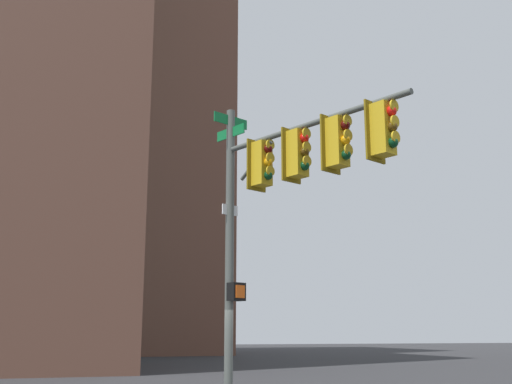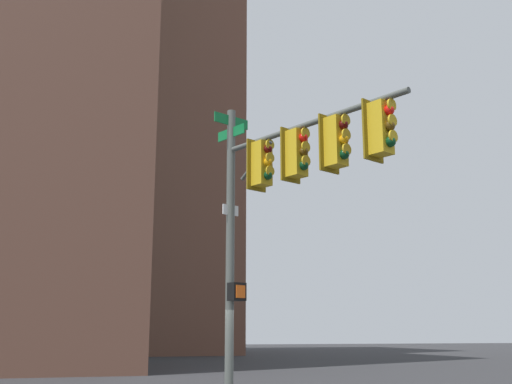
% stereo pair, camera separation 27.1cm
% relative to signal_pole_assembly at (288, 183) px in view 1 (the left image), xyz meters
% --- Properties ---
extents(signal_pole_assembly, '(5.06, 2.62, 7.21)m').
position_rel_signal_pole_assembly_xyz_m(signal_pole_assembly, '(0.00, 0.00, 0.00)').
color(signal_pole_assembly, '#4C514C').
rests_on(signal_pole_assembly, ground_plane).
extents(building_brick_nearside, '(26.95, 16.51, 48.46)m').
position_rel_signal_pole_assembly_xyz_m(building_brick_nearside, '(-32.77, -8.60, 19.13)').
color(building_brick_nearside, brown).
rests_on(building_brick_nearside, ground_plane).
extents(building_brick_farside, '(17.05, 16.44, 41.58)m').
position_rel_signal_pole_assembly_xyz_m(building_brick_farside, '(-52.99, 3.37, 15.69)').
color(building_brick_farside, brown).
rests_on(building_brick_farside, ground_plane).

